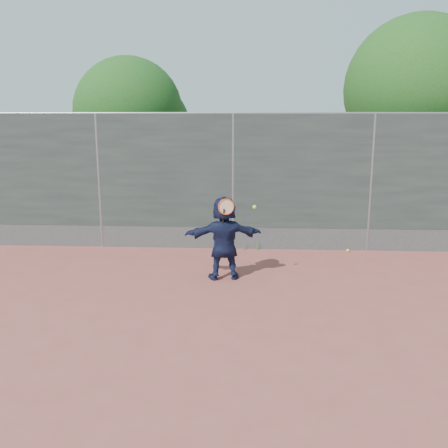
{
  "coord_description": "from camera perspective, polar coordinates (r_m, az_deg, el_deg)",
  "views": [
    {
      "loc": [
        0.41,
        -7.41,
        3.01
      ],
      "look_at": [
        -0.08,
        1.42,
        1.03
      ],
      "focal_mm": 40.0,
      "sensor_mm": 36.0,
      "label": 1
    }
  ],
  "objects": [
    {
      "name": "weed_clump",
      "position": [
        11.17,
        2.5,
        -2.33
      ],
      "size": [
        0.68,
        0.07,
        0.3
      ],
      "color": "#387226",
      "rests_on": "ground"
    },
    {
      "name": "swing_action",
      "position": [
        8.81,
        0.56,
        1.87
      ],
      "size": [
        0.68,
        0.18,
        0.51
      ],
      "color": "#EE4716",
      "rests_on": "ground"
    },
    {
      "name": "ball_ground",
      "position": [
        11.37,
        13.96,
        -2.95
      ],
      "size": [
        0.07,
        0.07,
        0.07
      ],
      "primitive_type": "sphere",
      "color": "yellow",
      "rests_on": "ground"
    },
    {
      "name": "player",
      "position": [
        9.12,
        0.0,
        -1.58
      ],
      "size": [
        1.49,
        0.7,
        1.55
      ],
      "primitive_type": "imported",
      "rotation": [
        0.0,
        0.0,
        3.32
      ],
      "color": "#161D3D",
      "rests_on": "ground"
    },
    {
      "name": "fence",
      "position": [
        11.01,
        1.04,
        5.16
      ],
      "size": [
        20.0,
        0.06,
        3.03
      ],
      "color": "#38423D",
      "rests_on": "ground"
    },
    {
      "name": "ground",
      "position": [
        8.01,
        0.03,
        -9.47
      ],
      "size": [
        80.0,
        80.0,
        0.0
      ],
      "primitive_type": "plane",
      "color": "#9E4C42",
      "rests_on": "ground"
    },
    {
      "name": "tree_left",
      "position": [
        14.34,
        -10.17,
        12.13
      ],
      "size": [
        3.15,
        3.0,
        4.53
      ],
      "color": "#382314",
      "rests_on": "ground"
    },
    {
      "name": "tree_right",
      "position": [
        13.85,
        21.82,
        13.73
      ],
      "size": [
        3.78,
        3.6,
        5.39
      ],
      "color": "#382314",
      "rests_on": "ground"
    }
  ]
}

